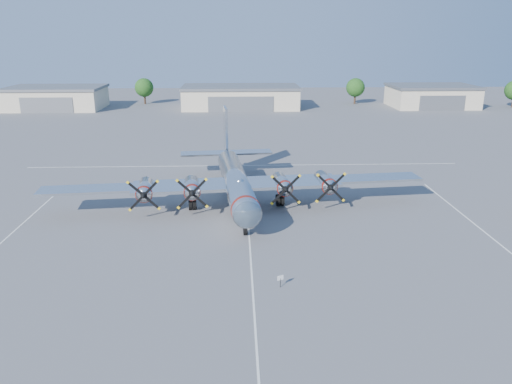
{
  "coord_description": "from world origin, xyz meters",
  "views": [
    {
      "loc": [
        -1.02,
        -42.77,
        17.69
      ],
      "look_at": [
        0.75,
        2.65,
        3.2
      ],
      "focal_mm": 35.0,
      "sensor_mm": 36.0,
      "label": 1
    }
  ],
  "objects_px": {
    "hangar_west": "(56,98)",
    "info_placard": "(280,279)",
    "tree_east": "(355,88)",
    "hangar_center": "(241,97)",
    "tree_west": "(144,88)",
    "hangar_east": "(432,96)",
    "main_bomber_b29": "(235,202)"
  },
  "relations": [
    {
      "from": "hangar_west",
      "to": "info_placard",
      "type": "relative_size",
      "value": 24.2
    },
    {
      "from": "tree_east",
      "to": "hangar_center",
      "type": "bearing_deg",
      "value": -168.62
    },
    {
      "from": "tree_east",
      "to": "info_placard",
      "type": "height_order",
      "value": "tree_east"
    },
    {
      "from": "hangar_west",
      "to": "tree_west",
      "type": "relative_size",
      "value": 3.4
    },
    {
      "from": "hangar_east",
      "to": "info_placard",
      "type": "distance_m",
      "value": 103.08
    },
    {
      "from": "hangar_west",
      "to": "hangar_center",
      "type": "distance_m",
      "value": 45.0
    },
    {
      "from": "hangar_center",
      "to": "tree_east",
      "type": "distance_m",
      "value": 30.64
    },
    {
      "from": "hangar_center",
      "to": "tree_east",
      "type": "xyz_separation_m",
      "value": [
        30.0,
        6.04,
        1.51
      ]
    },
    {
      "from": "hangar_center",
      "to": "tree_west",
      "type": "relative_size",
      "value": 4.31
    },
    {
      "from": "hangar_east",
      "to": "tree_east",
      "type": "xyz_separation_m",
      "value": [
        -18.0,
        6.04,
        1.51
      ]
    },
    {
      "from": "hangar_east",
      "to": "info_placard",
      "type": "bearing_deg",
      "value": -116.49
    },
    {
      "from": "tree_west",
      "to": "info_placard",
      "type": "distance_m",
      "value": 103.92
    },
    {
      "from": "hangar_center",
      "to": "tree_west",
      "type": "bearing_deg",
      "value": 162.18
    },
    {
      "from": "hangar_west",
      "to": "hangar_center",
      "type": "height_order",
      "value": "same"
    },
    {
      "from": "tree_west",
      "to": "main_bomber_b29",
      "type": "height_order",
      "value": "tree_west"
    },
    {
      "from": "tree_east",
      "to": "hangar_east",
      "type": "bearing_deg",
      "value": -18.54
    },
    {
      "from": "hangar_east",
      "to": "hangar_west",
      "type": "bearing_deg",
      "value": -180.0
    },
    {
      "from": "hangar_center",
      "to": "hangar_east",
      "type": "height_order",
      "value": "same"
    },
    {
      "from": "tree_west",
      "to": "main_bomber_b29",
      "type": "xyz_separation_m",
      "value": [
        23.71,
        -80.98,
        -4.22
      ]
    },
    {
      "from": "hangar_center",
      "to": "tree_west",
      "type": "height_order",
      "value": "tree_west"
    },
    {
      "from": "hangar_east",
      "to": "hangar_center",
      "type": "bearing_deg",
      "value": -180.0
    },
    {
      "from": "main_bomber_b29",
      "to": "hangar_east",
      "type": "bearing_deg",
      "value": 50.23
    },
    {
      "from": "hangar_east",
      "to": "tree_east",
      "type": "distance_m",
      "value": 19.04
    },
    {
      "from": "tree_west",
      "to": "main_bomber_b29",
      "type": "relative_size",
      "value": 0.17
    },
    {
      "from": "hangar_center",
      "to": "info_placard",
      "type": "bearing_deg",
      "value": -88.74
    },
    {
      "from": "hangar_west",
      "to": "tree_west",
      "type": "bearing_deg",
      "value": 21.89
    },
    {
      "from": "info_placard",
      "to": "tree_east",
      "type": "bearing_deg",
      "value": 49.51
    },
    {
      "from": "hangar_center",
      "to": "main_bomber_b29",
      "type": "distance_m",
      "value": 73.0
    },
    {
      "from": "tree_west",
      "to": "info_placard",
      "type": "xyz_separation_m",
      "value": [
        27.03,
        -100.28,
        -3.56
      ]
    },
    {
      "from": "info_placard",
      "to": "main_bomber_b29",
      "type": "bearing_deg",
      "value": 75.14
    },
    {
      "from": "tree_west",
      "to": "info_placard",
      "type": "height_order",
      "value": "tree_west"
    },
    {
      "from": "hangar_west",
      "to": "hangar_east",
      "type": "bearing_deg",
      "value": 0.0
    }
  ]
}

